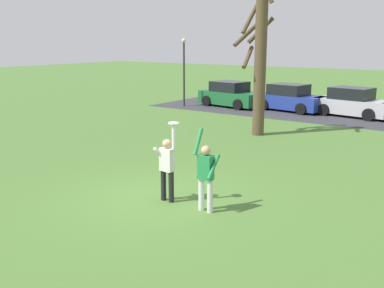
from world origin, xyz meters
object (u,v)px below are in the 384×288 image
parked_car_blue (290,99)px  bare_tree_tall (259,55)px  parked_car_silver (353,103)px  lamppost_by_lot (184,65)px  person_catcher (167,165)px  person_defender (206,173)px  frisbee_disc (174,123)px  parked_car_green (231,95)px

parked_car_blue → bare_tree_tall: (1.66, -7.45, 2.75)m
parked_car_silver → lamppost_by_lot: size_ratio=1.01×
person_catcher → person_defender: size_ratio=1.02×
frisbee_disc → lamppost_by_lot: size_ratio=0.06×
person_defender → parked_car_green: bearing=-60.6°
person_defender → parked_car_green: 18.13m
parked_car_green → bare_tree_tall: (5.46, -6.94, 2.75)m
bare_tree_tall → parked_car_silver: bearing=75.3°
parked_car_blue → lamppost_by_lot: 6.89m
bare_tree_tall → lamppost_by_lot: bare_tree_tall is taller
person_defender → parked_car_silver: 16.60m
person_defender → lamppost_by_lot: size_ratio=0.48×
person_defender → frisbee_disc: (-0.98, 0.01, 1.11)m
frisbee_disc → parked_car_blue: frisbee_disc is taller
frisbee_disc → bare_tree_tall: bearing=104.1°
parked_car_green → frisbee_disc: bearing=-55.8°
person_defender → bare_tree_tall: size_ratio=0.28×
parked_car_blue → bare_tree_tall: size_ratio=0.58×
person_defender → lamppost_by_lot: (-11.18, 14.26, 1.60)m
parked_car_blue → parked_car_silver: 3.66m
parked_car_green → lamppost_by_lot: lamppost_by_lot is taller
lamppost_by_lot → person_defender: bearing=-51.9°
parked_car_green → bare_tree_tall: 9.25m
person_catcher → lamppost_by_lot: (-9.97, 14.25, 1.60)m
person_defender → frisbee_disc: frisbee_disc is taller
frisbee_disc → bare_tree_tall: bare_tree_tall is taller
person_catcher → bare_tree_tall: bare_tree_tall is taller
person_catcher → lamppost_by_lot: 17.46m
parked_car_silver → bare_tree_tall: bare_tree_tall is taller
parked_car_silver → bare_tree_tall: (-1.99, -7.58, 2.75)m
parked_car_green → bare_tree_tall: size_ratio=0.58×
parked_car_silver → lamppost_by_lot: bearing=-158.7°
frisbee_disc → parked_car_silver: size_ratio=0.06×
person_catcher → parked_car_silver: 16.54m
lamppost_by_lot → parked_car_blue: bearing=19.0°
frisbee_disc → bare_tree_tall: 9.34m
person_defender → parked_car_silver: (-1.25, 16.55, -0.25)m
person_catcher → bare_tree_tall: bearing=103.5°
lamppost_by_lot → frisbee_disc: bearing=-54.4°
person_catcher → frisbee_disc: size_ratio=7.62×
bare_tree_tall → frisbee_disc: bearing=-75.9°
bare_tree_tall → person_catcher: bearing=-77.2°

